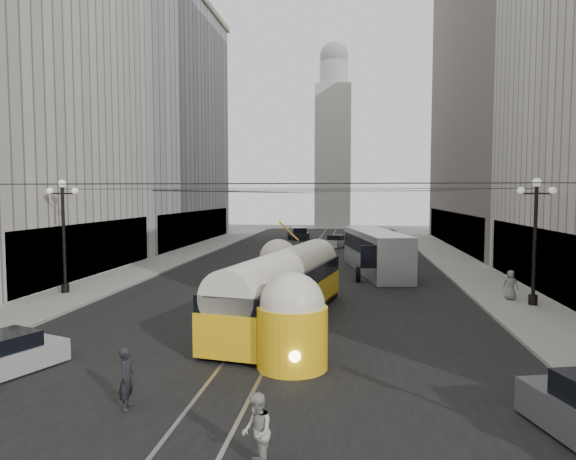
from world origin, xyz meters
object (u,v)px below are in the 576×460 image
(city_bus, at_px, (375,250))
(pedestrian_crossing_b, at_px, (257,432))
(pedestrian_crossing_a, at_px, (127,378))
(pedestrian_sidewalk_right, at_px, (511,285))
(streetcar, at_px, (283,287))

(city_bus, bearing_deg, pedestrian_crossing_b, -97.36)
(pedestrian_crossing_a, relative_size, pedestrian_crossing_b, 1.04)
(pedestrian_crossing_a, distance_m, pedestrian_crossing_b, 4.73)
(pedestrian_crossing_a, bearing_deg, pedestrian_crossing_b, -127.03)
(pedestrian_crossing_b, bearing_deg, pedestrian_sidewalk_right, 134.01)
(pedestrian_crossing_a, height_order, pedestrian_sidewalk_right, pedestrian_sidewalk_right)
(streetcar, distance_m, pedestrian_sidewalk_right, 12.68)
(city_bus, relative_size, pedestrian_sidewalk_right, 7.90)
(city_bus, height_order, pedestrian_crossing_a, city_bus)
(streetcar, relative_size, city_bus, 1.18)
(pedestrian_crossing_a, xyz_separation_m, pedestrian_sidewalk_right, (14.22, 15.41, 0.10))
(city_bus, xyz_separation_m, pedestrian_sidewalk_right, (6.69, -9.36, -0.74))
(streetcar, height_order, pedestrian_sidewalk_right, streetcar)
(pedestrian_crossing_a, bearing_deg, streetcar, -21.08)
(city_bus, bearing_deg, pedestrian_crossing_a, -106.90)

